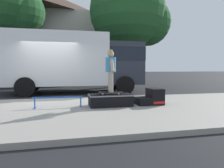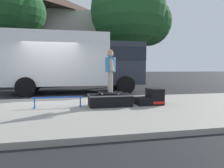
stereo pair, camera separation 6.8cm
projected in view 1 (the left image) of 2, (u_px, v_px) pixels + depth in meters
The scene contains 11 objects.
ground_plane at pixel (50, 99), 8.68m from camera, with size 140.00×140.00×0.00m, color black.
sidewalk_slab at pixel (42, 113), 5.76m from camera, with size 50.00×5.00×0.12m, color gray.
skate_box at pixel (110, 100), 6.51m from camera, with size 1.32×0.70×0.36m.
kicker_ramp at pixel (151, 98), 6.81m from camera, with size 0.84×0.63×0.52m.
grind_rail at pixel (58, 99), 6.29m from camera, with size 1.50×0.28×0.32m.
skateboard at pixel (111, 92), 6.55m from camera, with size 0.81×0.38×0.07m.
skater_kid at pixel (111, 67), 6.50m from camera, with size 0.32×0.68×1.32m.
box_truck at pixel (76, 61), 10.97m from camera, with size 6.91×2.63×3.05m.
street_tree_main at pixel (0, 3), 14.11m from camera, with size 5.98×5.44×8.60m.
street_tree_neighbour at pixel (131, 14), 15.00m from camera, with size 5.92×5.38×8.05m.
house_behind at pixel (50, 37), 19.92m from camera, with size 9.54×8.23×8.40m.
Camera 1 is at (0.59, -8.97, 1.29)m, focal length 33.54 mm.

